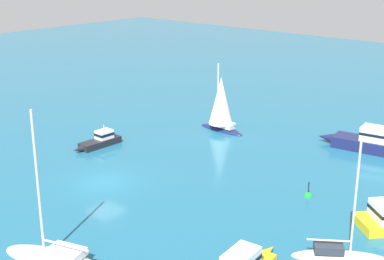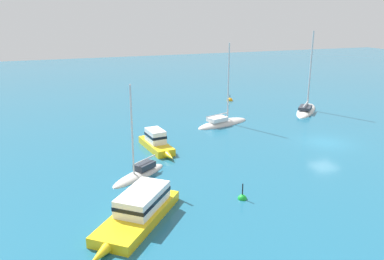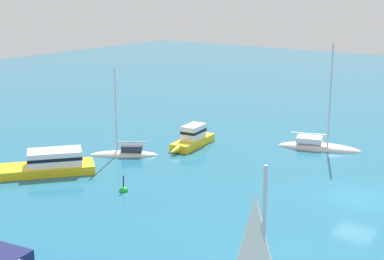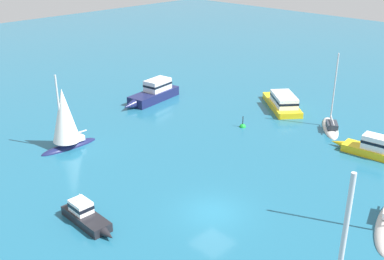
{
  "view_description": "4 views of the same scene",
  "coord_description": "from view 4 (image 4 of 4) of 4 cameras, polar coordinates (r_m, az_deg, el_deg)",
  "views": [
    {
      "loc": [
        -24.54,
        -30.5,
        16.68
      ],
      "look_at": [
        7.52,
        -2.27,
        2.82
      ],
      "focal_mm": 51.15,
      "sensor_mm": 36.0,
      "label": 1
    },
    {
      "loc": [
        29.65,
        -24.65,
        12.16
      ],
      "look_at": [
        -1.68,
        -13.08,
        2.13
      ],
      "focal_mm": 37.42,
      "sensor_mm": 36.0,
      "label": 2
    },
    {
      "loc": [
        34.33,
        11.47,
        13.23
      ],
      "look_at": [
        -0.4,
        -13.42,
        2.44
      ],
      "focal_mm": 53.22,
      "sensor_mm": 36.0,
      "label": 3
    },
    {
      "loc": [
        -17.37,
        19.71,
        17.06
      ],
      "look_at": [
        7.01,
        -5.1,
        2.35
      ],
      "focal_mm": 43.17,
      "sensor_mm": 36.0,
      "label": 4
    }
  ],
  "objects": [
    {
      "name": "channel_buoy",
      "position": [
        44.77,
        6.27,
        0.4
      ],
      "size": [
        0.62,
        0.62,
        1.42
      ],
      "color": "green",
      "rests_on": "ground"
    },
    {
      "name": "sloop",
      "position": [
        46.02,
        16.74,
        0.34
      ],
      "size": [
        4.32,
        5.31,
        7.56
      ],
      "rotation": [
        0.0,
        0.0,
        5.33
      ],
      "color": "silver",
      "rests_on": "ground"
    },
    {
      "name": "ground_plane",
      "position": [
        31.33,
        2.65,
        -10.1
      ],
      "size": [
        160.0,
        160.0,
        0.0
      ],
      "primitive_type": "plane",
      "color": "#1E607F"
    },
    {
      "name": "yacht",
      "position": [
        40.68,
        -15.4,
        1.12
      ],
      "size": [
        2.45,
        5.26,
        7.02
      ],
      "rotation": [
        0.0,
        0.0,
        1.53
      ],
      "color": "#191E4C",
      "rests_on": "ground"
    },
    {
      "name": "powerboat_1",
      "position": [
        41.38,
        21.44,
        -2.05
      ],
      "size": [
        6.31,
        2.16,
        1.82
      ],
      "rotation": [
        0.0,
        0.0,
        0.11
      ],
      "color": "yellow",
      "rests_on": "ground"
    },
    {
      "name": "motor_cruiser",
      "position": [
        51.7,
        -4.78,
        4.6
      ],
      "size": [
        3.06,
        8.08,
        2.25
      ],
      "rotation": [
        0.0,
        0.0,
        1.71
      ],
      "color": "#191E4C",
      "rests_on": "ground"
    },
    {
      "name": "powerboat",
      "position": [
        30.74,
        -12.95,
        -10.3
      ],
      "size": [
        4.93,
        1.41,
        1.89
      ],
      "rotation": [
        0.0,
        0.0,
        3.12
      ],
      "color": "black",
      "rests_on": "ground"
    },
    {
      "name": "launch",
      "position": [
        50.12,
        11.11,
        3.44
      ],
      "size": [
        7.65,
        6.8,
        1.69
      ],
      "rotation": [
        0.0,
        0.0,
        5.58
      ],
      "color": "yellow",
      "rests_on": "ground"
    }
  ]
}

